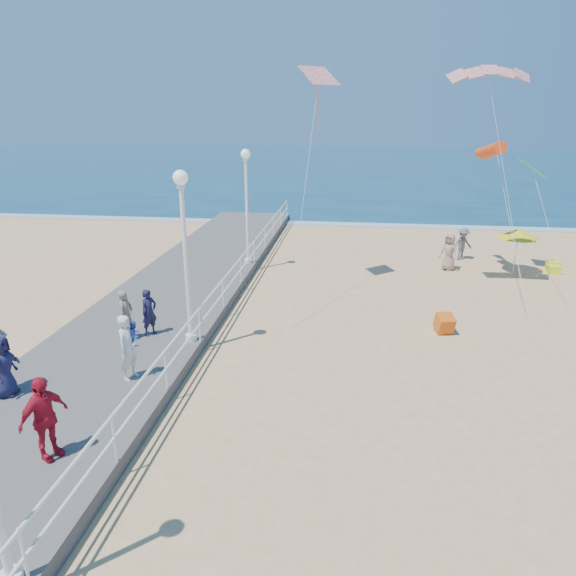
# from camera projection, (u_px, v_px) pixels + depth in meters

# --- Properties ---
(ground) EXTENTS (160.00, 160.00, 0.00)m
(ground) POSITION_uv_depth(u_px,v_px,m) (360.00, 361.00, 15.80)
(ground) COLOR #E0B275
(ground) RESTS_ON ground
(ocean) EXTENTS (160.00, 90.00, 0.05)m
(ocean) POSITION_uv_depth(u_px,v_px,m) (359.00, 164.00, 76.79)
(ocean) COLOR #0D3650
(ocean) RESTS_ON ground
(surf_line) EXTENTS (160.00, 1.20, 0.04)m
(surf_line) POSITION_uv_depth(u_px,v_px,m) (359.00, 225.00, 35.03)
(surf_line) COLOR silver
(surf_line) RESTS_ON ground
(boardwalk) EXTENTS (5.00, 44.00, 0.40)m
(boardwalk) POSITION_uv_depth(u_px,v_px,m) (128.00, 342.00, 16.65)
(boardwalk) COLOR #635F5A
(boardwalk) RESTS_ON ground
(railing) EXTENTS (0.05, 42.00, 0.55)m
(railing) POSITION_uv_depth(u_px,v_px,m) (199.00, 316.00, 16.01)
(railing) COLOR white
(railing) RESTS_ON boardwalk
(lamp_post_mid) EXTENTS (0.44, 0.44, 5.32)m
(lamp_post_mid) POSITION_uv_depth(u_px,v_px,m) (185.00, 240.00, 15.27)
(lamp_post_mid) COLOR white
(lamp_post_mid) RESTS_ON boardwalk
(lamp_post_far) EXTENTS (0.44, 0.44, 5.32)m
(lamp_post_far) POSITION_uv_depth(u_px,v_px,m) (247.00, 195.00, 23.72)
(lamp_post_far) COLOR white
(lamp_post_far) RESTS_ON boardwalk
(woman_holding_toddler) EXTENTS (0.58, 0.75, 1.83)m
(woman_holding_toddler) POSITION_uv_depth(u_px,v_px,m) (128.00, 347.00, 13.70)
(woman_holding_toddler) COLOR silver
(woman_holding_toddler) RESTS_ON boardwalk
(toddler_held) EXTENTS (0.37, 0.43, 0.77)m
(toddler_held) POSITION_uv_depth(u_px,v_px,m) (135.00, 334.00, 13.72)
(toddler_held) COLOR blue
(toddler_held) RESTS_ON boardwalk
(spectator_0) EXTENTS (0.61, 0.67, 1.54)m
(spectator_0) POSITION_uv_depth(u_px,v_px,m) (149.00, 312.00, 16.51)
(spectator_0) COLOR #191835
(spectator_0) RESTS_ON boardwalk
(spectator_3) EXTENTS (0.84, 1.18, 1.86)m
(spectator_3) POSITION_uv_depth(u_px,v_px,m) (44.00, 418.00, 10.48)
(spectator_3) COLOR red
(spectator_3) RESTS_ON boardwalk
(spectator_4) EXTENTS (0.62, 0.86, 1.62)m
(spectator_4) POSITION_uv_depth(u_px,v_px,m) (3.00, 366.00, 12.90)
(spectator_4) COLOR #1D1C3E
(spectator_4) RESTS_ON boardwalk
(spectator_6) EXTENTS (0.45, 0.63, 1.64)m
(spectator_6) POSITION_uv_depth(u_px,v_px,m) (126.00, 315.00, 16.15)
(spectator_6) COLOR #836F5B
(spectator_6) RESTS_ON boardwalk
(beach_walker_a) EXTENTS (1.24, 1.07, 1.67)m
(beach_walker_a) POSITION_uv_depth(u_px,v_px,m) (463.00, 244.00, 26.51)
(beach_walker_a) COLOR #5C5C61
(beach_walker_a) RESTS_ON ground
(beach_walker_c) EXTENTS (1.03, 1.01, 1.79)m
(beach_walker_c) POSITION_uv_depth(u_px,v_px,m) (449.00, 252.00, 24.72)
(beach_walker_c) COLOR gray
(beach_walker_c) RESTS_ON ground
(box_kite) EXTENTS (0.70, 0.82, 0.74)m
(box_kite) POSITION_uv_depth(u_px,v_px,m) (444.00, 325.00, 17.71)
(box_kite) COLOR red
(box_kite) RESTS_ON ground
(beach_umbrella) EXTENTS (1.90, 1.90, 2.14)m
(beach_umbrella) POSITION_uv_depth(u_px,v_px,m) (519.00, 233.00, 23.99)
(beach_umbrella) COLOR white
(beach_umbrella) RESTS_ON ground
(beach_chair_left) EXTENTS (0.55, 0.55, 0.40)m
(beach_chair_left) POSITION_uv_depth(u_px,v_px,m) (553.00, 265.00, 25.06)
(beach_chair_left) COLOR yellow
(beach_chair_left) RESTS_ON ground
(beach_chair_right) EXTENTS (0.55, 0.55, 0.40)m
(beach_chair_right) POSITION_uv_depth(u_px,v_px,m) (554.00, 269.00, 24.41)
(beach_chair_right) COLOR #EEFC1A
(beach_chair_right) RESTS_ON ground
(kite_parafoil) EXTENTS (3.03, 0.94, 0.65)m
(kite_parafoil) POSITION_uv_depth(u_px,v_px,m) (490.00, 70.00, 19.00)
(kite_parafoil) COLOR red
(kite_windsock) EXTENTS (1.04, 2.86, 1.12)m
(kite_windsock) POSITION_uv_depth(u_px,v_px,m) (492.00, 150.00, 22.48)
(kite_windsock) COLOR #DC4212
(kite_diamond_green) EXTENTS (1.18, 1.37, 0.75)m
(kite_diamond_green) POSITION_uv_depth(u_px,v_px,m) (533.00, 169.00, 23.27)
(kite_diamond_green) COLOR #26B574
(kite_diamond_redwhite) EXTENTS (1.73, 1.71, 0.75)m
(kite_diamond_redwhite) POSITION_uv_depth(u_px,v_px,m) (319.00, 75.00, 19.96)
(kite_diamond_redwhite) COLOR red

